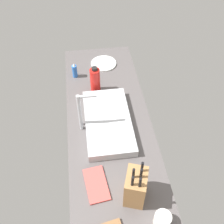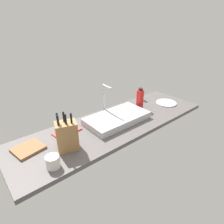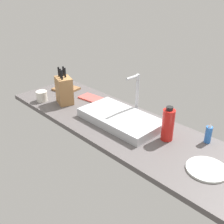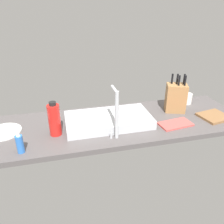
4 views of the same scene
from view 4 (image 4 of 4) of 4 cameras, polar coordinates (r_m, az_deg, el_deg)
countertop_slab at (r=162.57cm, az=0.01°, el=-3.21°), size 192.29×59.27×3.50cm
sink_basin at (r=158.71cm, az=-0.90°, el=-2.02°), size 58.93×31.27×6.10cm
faucet at (r=137.11cm, az=1.02°, el=0.17°), size 5.50×12.86×31.25cm
knife_block at (r=181.11cm, az=15.72°, el=3.49°), size 17.66×15.32×29.29cm
cutting_board at (r=184.47cm, az=24.23°, el=-1.01°), size 23.02×21.20×1.80cm
soap_bottle at (r=138.80cm, az=-22.14°, el=-7.32°), size 4.12×4.12×13.64cm
water_bottle at (r=147.60cm, az=-14.25°, el=-1.86°), size 7.73×7.73×22.78cm
dinner_plate at (r=165.72cm, az=-25.47°, el=-4.48°), size 22.18×22.18×1.20cm
dish_towel at (r=164.70cm, az=15.64°, el=-2.93°), size 24.10×14.95×1.20cm
coffee_mug at (r=200.87cm, az=18.18°, el=3.26°), size 8.92×8.92×8.39cm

